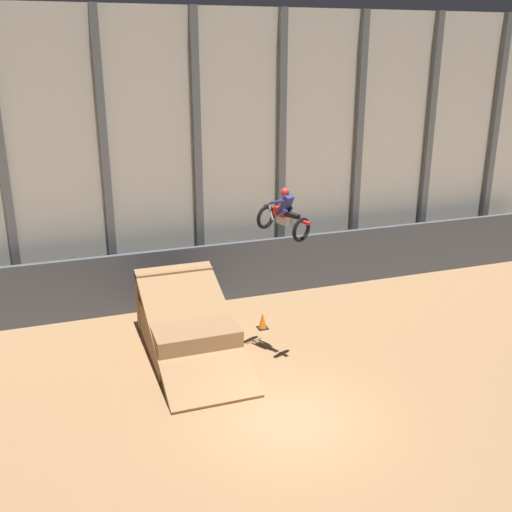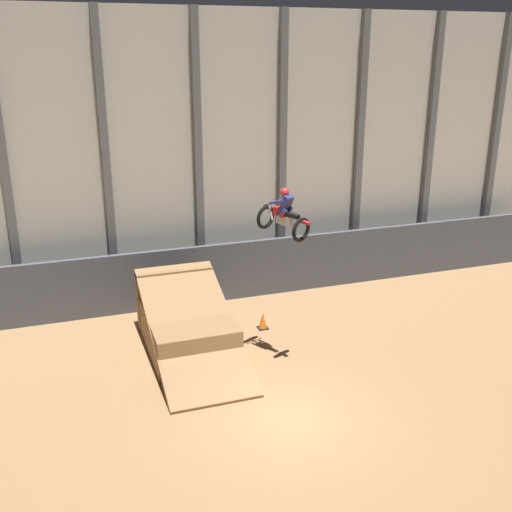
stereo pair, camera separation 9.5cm
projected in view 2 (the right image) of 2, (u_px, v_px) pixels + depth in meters
name	position (u px, v px, depth m)	size (l,w,h in m)	color
ground_plane	(290.00, 419.00, 15.75)	(60.00, 60.00, 0.00)	#9E754C
arena_back_wall	(197.00, 158.00, 22.57)	(32.00, 0.40, 10.68)	beige
lower_barrier	(209.00, 274.00, 22.74)	(31.36, 0.20, 2.27)	#474C56
dirt_ramp	(186.00, 324.00, 19.52)	(2.64, 5.81, 2.23)	#966F48
rider_bike_solo	(284.00, 216.00, 17.36)	(1.35, 1.79, 1.50)	black
traffic_cone_near_ramp	(263.00, 321.00, 20.79)	(0.36, 0.36, 0.58)	black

